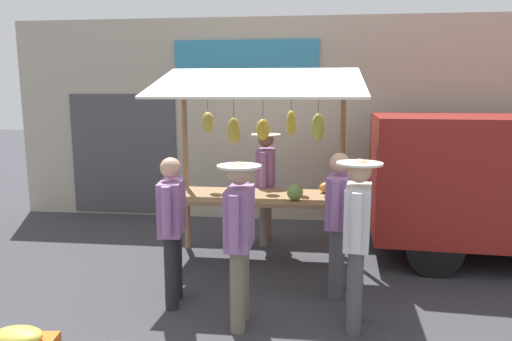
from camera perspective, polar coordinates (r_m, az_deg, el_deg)
name	(u,v)px	position (r m, az deg, el deg)	size (l,w,h in m)	color
ground_plane	(259,261)	(6.26, 0.33, -10.91)	(40.00, 40.00, 0.00)	#38383D
street_backdrop	(270,121)	(8.07, 1.69, 6.06)	(9.00, 0.30, 3.40)	#B2A893
market_stall	(261,143)	(5.93, 0.59, 3.30)	(2.50, 1.46, 2.50)	olive
vendor_with_sunhat	(266,178)	(6.72, 1.19, -0.96)	(0.42, 0.70, 1.63)	#726656
shopper_in_grey_tee	(338,215)	(5.09, 9.95, -5.33)	(0.30, 0.67, 1.56)	#4C4C51
shopper_with_shopping_bag	(172,222)	(4.88, -10.14, -6.14)	(0.27, 0.67, 1.54)	#232328
shopper_with_ponytail	(240,232)	(4.35, -2.01, -7.43)	(0.40, 0.68, 1.57)	#726656
shopper_in_striped_shirt	(357,230)	(4.41, 12.18, -7.12)	(0.41, 0.68, 1.60)	#4C4C51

